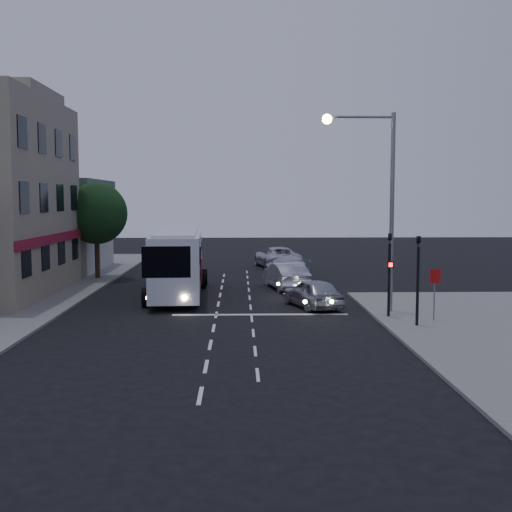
{
  "coord_description": "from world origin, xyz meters",
  "views": [
    {
      "loc": [
        1.06,
        -26.81,
        5.27
      ],
      "look_at": [
        1.95,
        7.41,
        2.2
      ],
      "focal_mm": 45.0,
      "sensor_mm": 36.0,
      "label": 1
    }
  ],
  "objects_px": {
    "tour_bus": "(178,260)",
    "car_suv": "(313,293)",
    "car_sedan_a": "(286,276)",
    "street_tree": "(96,211)",
    "regulatory_sign": "(435,286)",
    "streetlight": "(378,188)",
    "traffic_signal_main": "(389,264)",
    "car_sedan_b": "(287,267)",
    "traffic_signal_side": "(418,269)",
    "car_sedan_c": "(277,257)"
  },
  "relations": [
    {
      "from": "traffic_signal_side",
      "to": "traffic_signal_main",
      "type": "bearing_deg",
      "value": 109.49
    },
    {
      "from": "car_sedan_b",
      "to": "traffic_signal_side",
      "type": "xyz_separation_m",
      "value": [
        4.06,
        -17.13,
        1.7
      ]
    },
    {
      "from": "traffic_signal_main",
      "to": "traffic_signal_side",
      "type": "height_order",
      "value": "same"
    },
    {
      "from": "car_suv",
      "to": "traffic_signal_main",
      "type": "relative_size",
      "value": 1.03
    },
    {
      "from": "tour_bus",
      "to": "car_sedan_b",
      "type": "distance_m",
      "value": 10.15
    },
    {
      "from": "car_sedan_c",
      "to": "streetlight",
      "type": "distance_m",
      "value": 20.5
    },
    {
      "from": "car_sedan_c",
      "to": "regulatory_sign",
      "type": "xyz_separation_m",
      "value": [
        5.35,
        -22.05,
        0.79
      ]
    },
    {
      "from": "regulatory_sign",
      "to": "street_tree",
      "type": "height_order",
      "value": "street_tree"
    },
    {
      "from": "car_suv",
      "to": "regulatory_sign",
      "type": "xyz_separation_m",
      "value": [
        4.69,
        -4.04,
        0.88
      ]
    },
    {
      "from": "car_suv",
      "to": "traffic_signal_side",
      "type": "relative_size",
      "value": 1.03
    },
    {
      "from": "tour_bus",
      "to": "car_suv",
      "type": "relative_size",
      "value": 2.79
    },
    {
      "from": "car_sedan_b",
      "to": "car_sedan_c",
      "type": "height_order",
      "value": "car_sedan_c"
    },
    {
      "from": "traffic_signal_main",
      "to": "regulatory_sign",
      "type": "distance_m",
      "value": 2.14
    },
    {
      "from": "car_sedan_a",
      "to": "traffic_signal_main",
      "type": "xyz_separation_m",
      "value": [
        3.84,
        -9.4,
        1.64
      ]
    },
    {
      "from": "street_tree",
      "to": "car_sedan_b",
      "type": "bearing_deg",
      "value": 4.18
    },
    {
      "from": "traffic_signal_main",
      "to": "streetlight",
      "type": "height_order",
      "value": "streetlight"
    },
    {
      "from": "regulatory_sign",
      "to": "streetlight",
      "type": "distance_m",
      "value": 5.18
    },
    {
      "from": "car_sedan_c",
      "to": "tour_bus",
      "type": "bearing_deg",
      "value": 55.31
    },
    {
      "from": "car_sedan_c",
      "to": "streetlight",
      "type": "xyz_separation_m",
      "value": [
        3.39,
        -19.61,
        4.92
      ]
    },
    {
      "from": "tour_bus",
      "to": "car_suv",
      "type": "xyz_separation_m",
      "value": [
        6.9,
        -4.46,
        -1.21
      ]
    },
    {
      "from": "tour_bus",
      "to": "traffic_signal_main",
      "type": "height_order",
      "value": "traffic_signal_main"
    },
    {
      "from": "car_suv",
      "to": "regulatory_sign",
      "type": "height_order",
      "value": "regulatory_sign"
    },
    {
      "from": "car_suv",
      "to": "traffic_signal_main",
      "type": "bearing_deg",
      "value": 117.18
    },
    {
      "from": "car_sedan_b",
      "to": "traffic_signal_main",
      "type": "bearing_deg",
      "value": 88.19
    },
    {
      "from": "traffic_signal_main",
      "to": "streetlight",
      "type": "distance_m",
      "value": 3.61
    },
    {
      "from": "car_suv",
      "to": "car_sedan_a",
      "type": "relative_size",
      "value": 0.89
    },
    {
      "from": "car_sedan_a",
      "to": "regulatory_sign",
      "type": "relative_size",
      "value": 2.17
    },
    {
      "from": "streetlight",
      "to": "regulatory_sign",
      "type": "bearing_deg",
      "value": -51.25
    },
    {
      "from": "tour_bus",
      "to": "traffic_signal_main",
      "type": "xyz_separation_m",
      "value": [
        9.89,
        -7.48,
        0.49
      ]
    },
    {
      "from": "regulatory_sign",
      "to": "car_sedan_c",
      "type": "bearing_deg",
      "value": 103.64
    },
    {
      "from": "car_sedan_a",
      "to": "regulatory_sign",
      "type": "bearing_deg",
      "value": 106.52
    },
    {
      "from": "car_sedan_a",
      "to": "traffic_signal_side",
      "type": "height_order",
      "value": "traffic_signal_side"
    },
    {
      "from": "regulatory_sign",
      "to": "street_tree",
      "type": "xyz_separation_m",
      "value": [
        -17.51,
        15.26,
        2.9
      ]
    },
    {
      "from": "car_sedan_a",
      "to": "traffic_signal_side",
      "type": "distance_m",
      "value": 12.36
    },
    {
      "from": "car_suv",
      "to": "traffic_signal_side",
      "type": "xyz_separation_m",
      "value": [
        3.69,
        -5.0,
        1.7
      ]
    },
    {
      "from": "car_sedan_c",
      "to": "traffic_signal_main",
      "type": "bearing_deg",
      "value": 89.89
    },
    {
      "from": "street_tree",
      "to": "car_sedan_c",
      "type": "bearing_deg",
      "value": 29.18
    },
    {
      "from": "street_tree",
      "to": "traffic_signal_main",
      "type": "bearing_deg",
      "value": -42.03
    },
    {
      "from": "car_sedan_c",
      "to": "traffic_signal_main",
      "type": "relative_size",
      "value": 1.42
    },
    {
      "from": "car_sedan_b",
      "to": "street_tree",
      "type": "bearing_deg",
      "value": -10.13
    },
    {
      "from": "tour_bus",
      "to": "car_sedan_a",
      "type": "distance_m",
      "value": 6.46
    },
    {
      "from": "car_suv",
      "to": "traffic_signal_main",
      "type": "height_order",
      "value": "traffic_signal_main"
    },
    {
      "from": "regulatory_sign",
      "to": "car_sedan_b",
      "type": "bearing_deg",
      "value": 107.38
    },
    {
      "from": "car_sedan_c",
      "to": "streetlight",
      "type": "relative_size",
      "value": 0.65
    },
    {
      "from": "car_sedan_c",
      "to": "traffic_signal_side",
      "type": "distance_m",
      "value": 23.47
    },
    {
      "from": "car_suv",
      "to": "car_sedan_b",
      "type": "relative_size",
      "value": 0.85
    },
    {
      "from": "traffic_signal_side",
      "to": "streetlight",
      "type": "xyz_separation_m",
      "value": [
        -0.96,
        3.4,
        3.31
      ]
    },
    {
      "from": "car_sedan_a",
      "to": "street_tree",
      "type": "distance_m",
      "value": 13.44
    },
    {
      "from": "tour_bus",
      "to": "car_sedan_c",
      "type": "xyz_separation_m",
      "value": [
        6.24,
        13.55,
        -1.12
      ]
    },
    {
      "from": "traffic_signal_main",
      "to": "streetlight",
      "type": "xyz_separation_m",
      "value": [
        -0.26,
        1.42,
        3.31
      ]
    }
  ]
}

